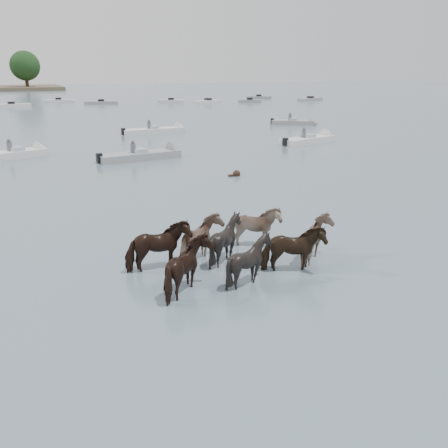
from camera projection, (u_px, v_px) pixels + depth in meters
name	position (u px, v px, depth m)	size (l,w,h in m)	color
ground	(253.00, 268.00, 14.77)	(400.00, 400.00, 0.00)	slate
pony_herd	(235.00, 248.00, 14.64)	(6.76, 4.28, 1.66)	black
swimming_pony	(236.00, 174.00, 27.54)	(0.72, 0.44, 0.44)	black
motorboat_a	(27.00, 153.00, 33.78)	(4.63, 3.07, 1.92)	silver
motorboat_b	(150.00, 155.00, 32.99)	(6.24, 2.42, 1.92)	gray
motorboat_c	(162.00, 131.00, 46.10)	(6.53, 1.99, 1.92)	silver
motorboat_d	(314.00, 139.00, 40.28)	(6.05, 3.17, 1.92)	silver
motorboat_e	(300.00, 123.00, 52.84)	(5.06, 4.11, 1.92)	gray
distant_flotilla	(43.00, 104.00, 79.59)	(104.23, 27.84, 0.93)	silver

